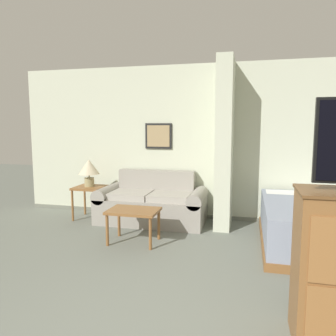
{
  "coord_description": "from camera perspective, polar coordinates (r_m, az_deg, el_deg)",
  "views": [
    {
      "loc": [
        0.48,
        -1.67,
        1.57
      ],
      "look_at": [
        -0.5,
        2.3,
        1.05
      ],
      "focal_mm": 35.0,
      "sensor_mm": 36.0,
      "label": 1
    }
  ],
  "objects": [
    {
      "name": "wall_back",
      "position": [
        5.58,
        8.94,
        4.33
      ],
      "size": [
        7.18,
        0.16,
        2.6
      ],
      "color": "beige",
      "rests_on": "ground_plane"
    },
    {
      "name": "table_lamp",
      "position": [
        5.69,
        -13.6,
        -0.09
      ],
      "size": [
        0.36,
        0.36,
        0.46
      ],
      "color": "tan",
      "rests_on": "side_table"
    },
    {
      "name": "bed",
      "position": [
        4.81,
        27.18,
        -8.98
      ],
      "size": [
        1.85,
        1.91,
        0.57
      ],
      "color": "brown",
      "rests_on": "ground_plane"
    },
    {
      "name": "wall_partition_pillar",
      "position": [
        5.15,
        9.83,
        4.14
      ],
      "size": [
        0.24,
        0.73,
        2.6
      ],
      "color": "beige",
      "rests_on": "ground_plane"
    },
    {
      "name": "side_table",
      "position": [
        5.75,
        -13.48,
        -3.99
      ],
      "size": [
        0.48,
        0.48,
        0.56
      ],
      "color": "brown",
      "rests_on": "ground_plane"
    },
    {
      "name": "coffee_table",
      "position": [
        4.48,
        -6.02,
        -7.96
      ],
      "size": [
        0.67,
        0.48,
        0.46
      ],
      "color": "brown",
      "rests_on": "ground_plane"
    },
    {
      "name": "couch",
      "position": [
        5.44,
        -2.78,
        -6.2
      ],
      "size": [
        1.77,
        0.84,
        0.82
      ],
      "color": "gray",
      "rests_on": "ground_plane"
    }
  ]
}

